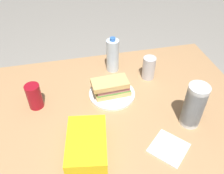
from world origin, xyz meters
name	(u,v)px	position (x,y,z in m)	size (l,w,h in m)	color
dining_table	(93,126)	(0.00, 0.00, 0.64)	(1.49, 0.90, 0.73)	tan
paper_plate	(112,94)	(-0.12, -0.10, 0.74)	(0.22, 0.22, 0.01)	white
sandwich	(111,87)	(-0.11, -0.09, 0.79)	(0.19, 0.10, 0.08)	#DBB26B
soda_can_red	(34,96)	(0.24, -0.10, 0.79)	(0.07, 0.07, 0.12)	maroon
chip_bag	(87,144)	(0.05, 0.19, 0.77)	(0.23, 0.15, 0.07)	yellow
water_bottle_tall	(113,55)	(-0.16, -0.30, 0.82)	(0.07, 0.07, 0.20)	silver
plastic_cup_stack	(194,106)	(-0.40, 0.15, 0.83)	(0.08, 0.08, 0.20)	silver
soda_can_silver	(149,68)	(-0.33, -0.19, 0.79)	(0.07, 0.07, 0.12)	silver
paper_napkin	(169,148)	(-0.26, 0.25, 0.74)	(0.13, 0.13, 0.01)	white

